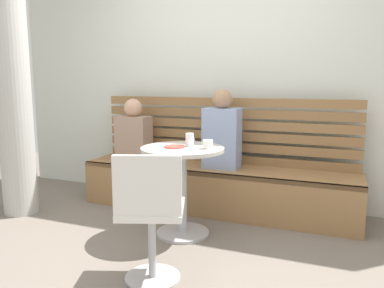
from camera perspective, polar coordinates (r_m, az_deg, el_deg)
ground at (r=2.84m, az=-4.57°, el=-17.20°), size 8.00×8.00×0.00m
back_wall at (r=4.08m, az=5.64°, el=11.81°), size 5.20×0.10×2.90m
concrete_pillar at (r=3.98m, az=-25.33°, el=10.33°), size 0.32×0.32×2.80m
booth_bench at (r=3.80m, az=3.48°, el=-6.69°), size 2.70×0.52×0.44m
booth_backrest at (r=3.92m, az=4.67°, el=2.08°), size 2.65×0.04×0.67m
cafe_table at (r=3.14m, az=-1.41°, el=-4.49°), size 0.68×0.68×0.74m
white_chair at (r=2.40m, az=-6.24°, el=-10.25°), size 0.51×0.51×0.85m
person_adult at (r=3.67m, az=4.48°, el=1.64°), size 0.34×0.22×0.76m
person_child_left at (r=4.06m, az=-8.68°, el=1.54°), size 0.34×0.22×0.65m
cup_water_clear at (r=3.13m, az=-0.35°, el=0.63°), size 0.07×0.07×0.11m
cup_espresso_small at (r=3.26m, az=-0.10°, el=0.46°), size 0.06×0.06×0.05m
cup_ceramic_white at (r=3.04m, az=2.37°, el=-0.05°), size 0.08×0.08×0.07m
plate_small at (r=3.10m, az=-2.64°, el=-0.40°), size 0.17×0.17×0.01m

